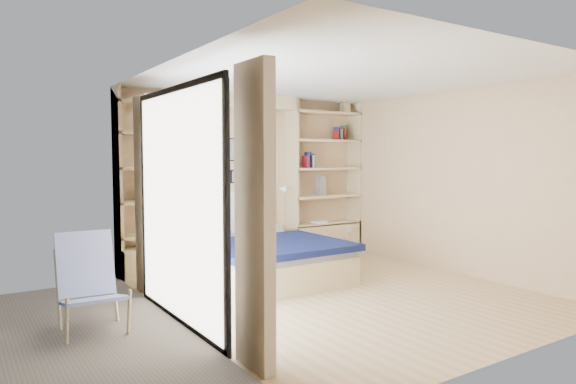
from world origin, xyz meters
TOP-DOWN VIEW (x-y plane):
  - ground at (0.00, 0.00)m, footprint 4.50×4.50m
  - room_shell at (-0.39, 1.52)m, footprint 4.50×4.50m
  - bed at (-0.42, 1.17)m, footprint 1.76×2.16m
  - photo_gallery at (-0.45, 2.22)m, footprint 1.48×0.02m
  - reading_lamps at (-0.30, 2.00)m, footprint 1.92×0.12m
  - shelf_decor at (1.07, 2.07)m, footprint 3.60×0.23m
  - deck_chair at (-2.73, 0.30)m, footprint 0.59×0.93m

SIDE VIEW (x-z plane):
  - ground at x=0.00m, z-range 0.00..0.00m
  - bed at x=-0.42m, z-range -0.26..0.81m
  - deck_chair at x=-2.73m, z-range -0.02..0.88m
  - room_shell at x=-0.39m, z-range -1.17..3.33m
  - reading_lamps at x=-0.30m, z-range 1.03..1.17m
  - photo_gallery at x=-0.45m, z-range 1.19..2.01m
  - shelf_decor at x=1.07m, z-range 0.67..2.70m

